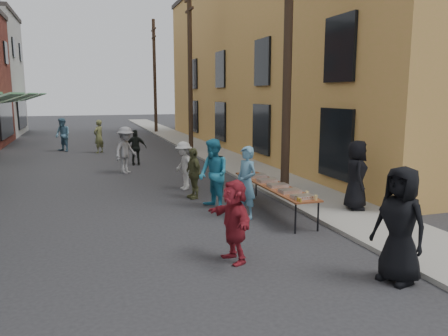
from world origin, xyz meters
TOP-DOWN VIEW (x-y plane):
  - ground at (0.00, 0.00)m, footprint 120.00×120.00m
  - sidewalk at (5.00, 15.00)m, footprint 2.20×60.00m
  - building_ochre at (11.10, 14.00)m, footprint 10.00×28.00m
  - utility_pole_near at (4.30, 3.00)m, footprint 0.26×0.26m
  - utility_pole_mid at (4.30, 15.00)m, footprint 0.26×0.26m
  - utility_pole_far at (4.30, 27.00)m, footprint 0.26×0.26m
  - serving_table at (3.24, 1.54)m, footprint 0.70×4.00m
  - catering_tray_sausage at (3.24, -0.11)m, footprint 0.50×0.33m
  - catering_tray_foil_b at (3.24, 0.54)m, footprint 0.50×0.33m
  - catering_tray_buns at (3.24, 1.24)m, footprint 0.50×0.33m
  - catering_tray_foil_d at (3.24, 1.94)m, footprint 0.50×0.33m
  - catering_tray_buns_end at (3.24, 2.64)m, footprint 0.50×0.33m
  - condiment_jar_a at (3.02, -0.41)m, footprint 0.07×0.07m
  - condiment_jar_b at (3.02, -0.31)m, footprint 0.07×0.07m
  - condiment_jar_c at (3.02, -0.21)m, footprint 0.07×0.07m
  - cup_stack at (3.44, -0.36)m, footprint 0.08×0.08m
  - guest_front_a at (3.40, -3.17)m, footprint 0.88×1.11m
  - guest_front_b at (2.35, 1.21)m, footprint 0.63×0.78m
  - guest_front_c at (1.83, 2.37)m, footprint 0.93×1.09m
  - guest_front_d at (1.61, 5.06)m, footprint 0.77×1.13m
  - guest_front_e at (1.60, 3.73)m, footprint 0.54×0.96m
  - guest_queue_back at (1.08, -1.45)m, footprint 0.67×1.52m
  - server at (5.30, 0.79)m, footprint 0.91×1.07m
  - passerby_left at (0.08, 8.70)m, footprint 1.32×1.36m
  - passerby_mid at (0.70, 10.62)m, footprint 0.98×0.54m
  - passerby_right at (-0.69, 15.42)m, footprint 0.75×0.77m
  - passerby_far at (-2.55, 16.66)m, footprint 1.10×1.14m

SIDE VIEW (x-z plane):
  - ground at x=0.00m, z-range 0.00..0.00m
  - sidewalk at x=5.00m, z-range 0.00..0.10m
  - serving_table at x=3.24m, z-range 0.34..1.09m
  - guest_front_e at x=1.60m, z-range 0.00..1.55m
  - catering_tray_sausage at x=3.24m, z-range 0.75..0.83m
  - catering_tray_foil_b at x=3.24m, z-range 0.75..0.83m
  - catering_tray_buns at x=3.24m, z-range 0.75..0.83m
  - catering_tray_foil_d at x=3.24m, z-range 0.75..0.83m
  - catering_tray_buns_end at x=3.24m, z-range 0.75..0.83m
  - condiment_jar_a at x=3.02m, z-range 0.75..0.83m
  - condiment_jar_b at x=3.02m, z-range 0.75..0.83m
  - condiment_jar_c at x=3.02m, z-range 0.75..0.83m
  - guest_queue_back at x=1.08m, z-range 0.00..1.58m
  - passerby_mid at x=0.70m, z-range 0.00..1.59m
  - guest_front_d at x=1.61m, z-range 0.00..1.60m
  - cup_stack at x=3.44m, z-range 0.75..0.87m
  - passerby_right at x=-0.69m, z-range 0.00..1.79m
  - passerby_far at x=-2.55m, z-range 0.00..1.85m
  - guest_front_b at x=2.35m, z-range 0.00..1.85m
  - passerby_left at x=0.08m, z-range 0.00..1.87m
  - guest_front_c at x=1.83m, z-range 0.00..1.94m
  - guest_front_a at x=3.40m, z-range 0.00..1.98m
  - server at x=5.30m, z-range 0.10..1.95m
  - utility_pole_near at x=4.30m, z-range 0.00..9.00m
  - utility_pole_mid at x=4.30m, z-range 0.00..9.00m
  - utility_pole_far at x=4.30m, z-range 0.00..9.00m
  - building_ochre at x=11.10m, z-range 0.00..10.00m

